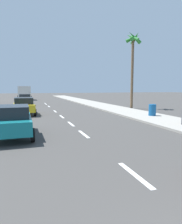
{
  "coord_description": "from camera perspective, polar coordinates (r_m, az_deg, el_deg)",
  "views": [
    {
      "loc": [
        -2.83,
        -0.24,
        2.42
      ],
      "look_at": [
        0.57,
        10.26,
        1.1
      ],
      "focal_mm": 32.21,
      "sensor_mm": 36.0,
      "label": 1
    }
  ],
  "objects": [
    {
      "name": "parked_car_yellow",
      "position": [
        19.27,
        -18.54,
        1.76
      ],
      "size": [
        2.05,
        4.24,
        1.57
      ],
      "rotation": [
        0.0,
        0.0,
        0.03
      ],
      "color": "gold",
      "rests_on": "ground"
    },
    {
      "name": "delivery_truck",
      "position": [
        43.69,
        -18.45,
        5.26
      ],
      "size": [
        2.81,
        6.3,
        2.8
      ],
      "rotation": [
        0.0,
        0.0,
        0.03
      ],
      "color": "beige",
      "rests_on": "ground"
    },
    {
      "name": "lane_stripe_1",
      "position": [
        6.03,
        12.27,
        -16.93
      ],
      "size": [
        0.16,
        1.8,
        0.01
      ],
      "primitive_type": "cube",
      "color": "white",
      "rests_on": "ground"
    },
    {
      "name": "lane_stripe_2",
      "position": [
        10.67,
        -2.09,
        -6.27
      ],
      "size": [
        0.16,
        1.8,
        0.01
      ],
      "primitive_type": "cube",
      "color": "white",
      "rests_on": "ground"
    },
    {
      "name": "palm_tree_far",
      "position": [
        24.3,
        11.8,
        17.08
      ],
      "size": [
        1.9,
        1.83,
        8.73
      ],
      "color": "brown",
      "rests_on": "ground"
    },
    {
      "name": "lane_stripe_6",
      "position": [
        27.15,
        -11.86,
        1.56
      ],
      "size": [
        0.16,
        1.8,
        0.01
      ],
      "primitive_type": "cube",
      "color": "white",
      "rests_on": "ground"
    },
    {
      "name": "lane_stripe_7",
      "position": [
        31.06,
        -12.64,
        2.19
      ],
      "size": [
        0.16,
        1.8,
        0.01
      ],
      "primitive_type": "cube",
      "color": "white",
      "rests_on": "ground"
    },
    {
      "name": "parked_car_white",
      "position": [
        30.17,
        -18.17,
        3.47
      ],
      "size": [
        1.94,
        3.97,
        1.57
      ],
      "rotation": [
        0.0,
        0.0,
        -0.04
      ],
      "color": "white",
      "rests_on": "ground"
    },
    {
      "name": "lane_stripe_8",
      "position": [
        32.52,
        -12.88,
        2.38
      ],
      "size": [
        0.16,
        1.8,
        0.01
      ],
      "primitive_type": "cube",
      "color": "white",
      "rests_on": "ground"
    },
    {
      "name": "trash_bin_far",
      "position": [
        17.41,
        17.0,
        0.56
      ],
      "size": [
        0.6,
        0.6,
        0.95
      ],
      "primitive_type": "cylinder",
      "color": "#14518C",
      "rests_on": "sidewalk_strip"
    },
    {
      "name": "sidewalk_strip",
      "position": [
        24.33,
        5.37,
        1.24
      ],
      "size": [
        3.6,
        80.0,
        0.14
      ],
      "primitive_type": "cube",
      "color": "#9E998E",
      "rests_on": "ground"
    },
    {
      "name": "lane_stripe_3",
      "position": [
        13.7,
        -5.73,
        -3.37
      ],
      "size": [
        0.16,
        1.8,
        0.01
      ],
      "primitive_type": "cube",
      "color": "white",
      "rests_on": "ground"
    },
    {
      "name": "ground_plane",
      "position": [
        20.58,
        -9.89,
        -0.04
      ],
      "size": [
        160.0,
        160.0,
        0.0
      ],
      "primitive_type": "plane",
      "color": "#423F3D"
    },
    {
      "name": "parked_car_teal",
      "position": [
        10.65,
        -21.25,
        -2.2
      ],
      "size": [
        1.92,
        4.05,
        1.57
      ],
      "rotation": [
        0.0,
        0.0,
        0.02
      ],
      "color": "#14727A",
      "rests_on": "ground"
    },
    {
      "name": "lane_stripe_5",
      "position": [
        21.31,
        -10.17,
        0.2
      ],
      "size": [
        0.16,
        1.8,
        0.01
      ],
      "primitive_type": "cube",
      "color": "white",
      "rests_on": "ground"
    },
    {
      "name": "lane_stripe_4",
      "position": [
        17.24,
        -8.3,
        -1.31
      ],
      "size": [
        0.16,
        1.8,
        0.01
      ],
      "primitive_type": "cube",
      "color": "white",
      "rests_on": "ground"
    }
  ]
}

